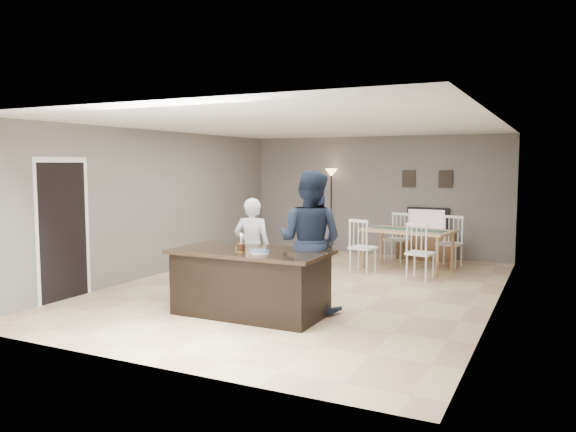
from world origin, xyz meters
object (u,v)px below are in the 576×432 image
at_px(television, 427,220).
at_px(woman, 252,248).
at_px(man, 310,241).
at_px(plate_stack, 260,252).
at_px(birthday_cake, 241,247).
at_px(kitchen_island, 251,282).
at_px(floor_lamp, 331,187).
at_px(tv_console, 426,246).
at_px(dining_table, 408,237).

bearing_deg(television, woman, 70.61).
distance_m(man, plate_stack, 0.86).
bearing_deg(man, birthday_cake, 47.95).
bearing_deg(television, kitchen_island, 77.99).
bearing_deg(birthday_cake, television, 77.92).
bearing_deg(floor_lamp, woman, -83.32).
relative_size(television, man, 0.46).
bearing_deg(birthday_cake, kitchen_island, 75.68).
relative_size(television, floor_lamp, 0.46).
bearing_deg(man, television, -94.28).
distance_m(tv_console, television, 0.57).
height_order(man, birthday_cake, man).
distance_m(man, dining_table, 3.70).
relative_size(kitchen_island, woman, 1.38).
bearing_deg(dining_table, kitchen_island, -95.01).
xyz_separation_m(tv_console, man, (-0.55, -5.02, 0.69)).
relative_size(kitchen_island, floor_lamp, 1.09).
bearing_deg(plate_stack, man, 62.59).
bearing_deg(floor_lamp, plate_stack, -77.52).
distance_m(tv_console, floor_lamp, 2.54).
xyz_separation_m(television, man, (-0.55, -5.09, 0.13)).
relative_size(tv_console, plate_stack, 4.49).
distance_m(kitchen_island, floor_lamp, 5.78).
distance_m(woman, dining_table, 3.69).
relative_size(television, birthday_cake, 3.86).
distance_m(television, plate_stack, 5.92).
relative_size(plate_stack, dining_table, 0.12).
bearing_deg(birthday_cake, man, 46.08).
distance_m(birthday_cake, plate_stack, 0.31).
relative_size(television, plate_stack, 3.42).
height_order(man, dining_table, man).
bearing_deg(woman, television, -126.00).
height_order(woman, floor_lamp, floor_lamp).
bearing_deg(birthday_cake, dining_table, 74.91).
bearing_deg(television, man, 83.85).
xyz_separation_m(tv_console, dining_table, (-0.06, -1.37, 0.36)).
relative_size(tv_console, birthday_cake, 5.07).
xyz_separation_m(kitchen_island, woman, (-0.47, 0.88, 0.32)).
distance_m(tv_console, man, 5.10).
relative_size(man, birthday_cake, 8.39).
relative_size(woman, birthday_cake, 6.58).
xyz_separation_m(birthday_cake, plate_stack, (0.30, -0.04, -0.03)).
distance_m(tv_console, dining_table, 1.42).
height_order(kitchen_island, television, television).
height_order(tv_console, floor_lamp, floor_lamp).
bearing_deg(tv_console, birthday_cake, -102.22).
relative_size(kitchen_island, tv_console, 1.79).
bearing_deg(tv_console, dining_table, -92.71).
bearing_deg(floor_lamp, man, -71.60).
bearing_deg(television, floor_lamp, 1.29).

